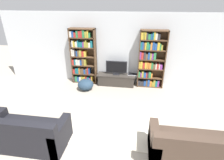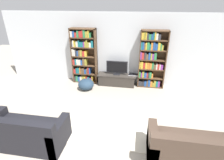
{
  "view_description": "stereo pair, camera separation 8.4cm",
  "coord_description": "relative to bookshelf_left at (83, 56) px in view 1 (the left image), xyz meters",
  "views": [
    {
      "loc": [
        0.72,
        -2.0,
        2.98
      ],
      "look_at": [
        0.0,
        2.85,
        0.7
      ],
      "focal_mm": 28.0,
      "sensor_mm": 36.0,
      "label": 1
    },
    {
      "loc": [
        0.8,
        -1.99,
        2.98
      ],
      "look_at": [
        0.0,
        2.85,
        0.7
      ],
      "focal_mm": 28.0,
      "sensor_mm": 36.0,
      "label": 2
    }
  ],
  "objects": [
    {
      "name": "tv_stand",
      "position": [
        1.29,
        -0.1,
        -0.82
      ],
      "size": [
        1.42,
        0.45,
        0.42
      ],
      "color": "#332D28",
      "rests_on": "ground_plane"
    },
    {
      "name": "couch_left_sectional",
      "position": [
        -0.31,
        -3.38,
        -0.75
      ],
      "size": [
        1.79,
        0.84,
        0.84
      ],
      "color": "black",
      "rests_on": "ground_plane"
    },
    {
      "name": "television",
      "position": [
        1.29,
        -0.08,
        -0.34
      ],
      "size": [
        0.78,
        0.16,
        0.52
      ],
      "color": "black",
      "rests_on": "tv_stand"
    },
    {
      "name": "beanbag_ottoman",
      "position": [
        0.24,
        -0.65,
        -0.84
      ],
      "size": [
        0.56,
        0.56,
        0.39
      ],
      "primitive_type": "ellipsoid",
      "color": "#23384C",
      "rests_on": "ground_plane"
    },
    {
      "name": "area_rug",
      "position": [
        1.47,
        -2.3,
        -1.03
      ],
      "size": [
        2.47,
        1.95,
        0.02
      ],
      "color": "beige",
      "rests_on": "ground_plane"
    },
    {
      "name": "wall_back",
      "position": [
        1.28,
        0.18,
        0.27
      ],
      "size": [
        8.8,
        0.06,
        2.6
      ],
      "color": "silver",
      "rests_on": "ground_plane"
    },
    {
      "name": "bookshelf_left",
      "position": [
        0.0,
        0.0,
        0.0
      ],
      "size": [
        0.94,
        0.3,
        2.06
      ],
      "color": "#513823",
      "rests_on": "ground_plane"
    },
    {
      "name": "couch_right_sofa",
      "position": [
        3.27,
        -3.34,
        -0.73
      ],
      "size": [
        1.8,
        0.89,
        0.88
      ],
      "color": "#423328",
      "rests_on": "ground_plane"
    },
    {
      "name": "laptop",
      "position": [
        1.89,
        -0.03,
        -0.6
      ],
      "size": [
        0.36,
        0.21,
        0.03
      ],
      "color": "silver",
      "rests_on": "tv_stand"
    },
    {
      "name": "bookshelf_right",
      "position": [
        2.48,
        -0.0,
        -0.01
      ],
      "size": [
        0.94,
        0.3,
        2.06
      ],
      "color": "#513823",
      "rests_on": "ground_plane"
    }
  ]
}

